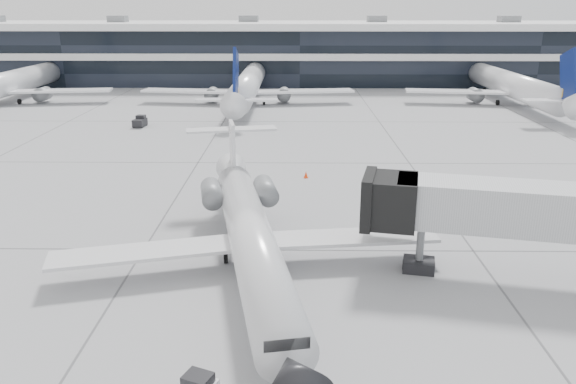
{
  "coord_description": "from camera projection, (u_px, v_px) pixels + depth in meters",
  "views": [
    {
      "loc": [
        -0.83,
        -31.18,
        14.05
      ],
      "look_at": [
        -1.26,
        3.38,
        2.6
      ],
      "focal_mm": 35.0,
      "sensor_mm": 36.0,
      "label": 1
    }
  ],
  "objects": [
    {
      "name": "bg_jet_center",
      "position": [
        248.0,
        103.0,
        86.31
      ],
      "size": [
        32.0,
        40.0,
        9.6
      ],
      "primitive_type": null,
      "color": "white",
      "rests_on": "ground"
    },
    {
      "name": "jet_bridge",
      "position": [
        548.0,
        212.0,
        28.81
      ],
      "size": [
        17.17,
        6.65,
        5.54
      ],
      "rotation": [
        0.0,
        0.0,
        -0.21
      ],
      "color": "silver",
      "rests_on": "ground"
    },
    {
      "name": "terminal",
      "position": [
        299.0,
        55.0,
        110.27
      ],
      "size": [
        170.0,
        22.0,
        10.0
      ],
      "primitive_type": "cube",
      "color": "black",
      "rests_on": "ground"
    },
    {
      "name": "bg_jet_right",
      "position": [
        509.0,
        103.0,
        85.84
      ],
      "size": [
        32.0,
        40.0,
        9.6
      ],
      "primitive_type": null,
      "color": "white",
      "rests_on": "ground"
    },
    {
      "name": "ground",
      "position": [
        308.0,
        250.0,
        34.01
      ],
      "size": [
        220.0,
        220.0,
        0.0
      ],
      "primitive_type": "plane",
      "color": "gray",
      "rests_on": "ground"
    },
    {
      "name": "regional_jet",
      "position": [
        250.0,
        234.0,
        30.96
      ],
      "size": [
        21.56,
        26.88,
        6.24
      ],
      "rotation": [
        0.0,
        0.0,
        0.19
      ],
      "color": "silver",
      "rests_on": "ground"
    },
    {
      "name": "traffic_cone",
      "position": [
        306.0,
        175.0,
        48.32
      ],
      "size": [
        0.47,
        0.47,
        0.57
      ],
      "rotation": [
        0.0,
        0.0,
        -0.23
      ],
      "color": "#FF3D0D",
      "rests_on": "ground"
    },
    {
      "name": "far_tug",
      "position": [
        140.0,
        122.0,
        68.83
      ],
      "size": [
        1.45,
        2.23,
        1.35
      ],
      "rotation": [
        0.0,
        0.0,
        -0.1
      ],
      "color": "black",
      "rests_on": "ground"
    },
    {
      "name": "bg_jet_left",
      "position": [
        10.0,
        102.0,
        86.75
      ],
      "size": [
        32.0,
        40.0,
        9.6
      ],
      "primitive_type": null,
      "color": "white",
      "rests_on": "ground"
    }
  ]
}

